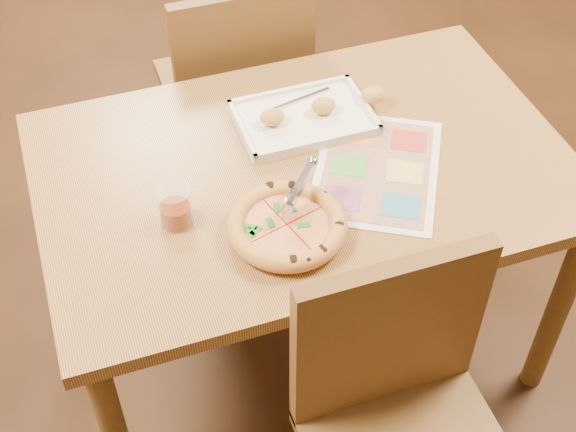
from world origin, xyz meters
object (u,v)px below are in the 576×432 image
object	(u,v)px
pizza	(287,226)
menu	(377,169)
chair_near	(402,401)
plate	(288,229)
pizza_cutter	(298,189)
appetizer_tray	(308,117)
glass_tumbler	(175,209)
dining_table	(304,189)
chair_far	(238,76)

from	to	relation	value
pizza	menu	world-z (taller)	pizza
chair_near	menu	xyz separation A→B (m)	(0.16, 0.52, 0.16)
chair_near	plate	distance (m)	0.45
chair_near	pizza_cutter	size ratio (longest dim) A/B	4.07
plate	appetizer_tray	distance (m)	0.39
pizza_cutter	menu	bearing A→B (deg)	-23.30
pizza	pizza_cutter	world-z (taller)	pizza_cutter
pizza	menu	xyz separation A→B (m)	(0.27, 0.13, -0.02)
glass_tumbler	menu	bearing A→B (deg)	1.48
dining_table	plate	size ratio (longest dim) A/B	5.43
dining_table	appetizer_tray	size ratio (longest dim) A/B	3.28
chair_far	pizza_cutter	distance (m)	0.80
pizza_cutter	glass_tumbler	distance (m)	0.28
dining_table	chair_near	size ratio (longest dim) A/B	2.77
pizza_cutter	appetizer_tray	bearing A→B (deg)	23.73
pizza_cutter	appetizer_tray	world-z (taller)	pizza_cutter
glass_tumbler	menu	xyz separation A→B (m)	(0.50, 0.01, -0.04)
chair_far	appetizer_tray	distance (m)	0.49
dining_table	pizza_cutter	bearing A→B (deg)	-115.42
chair_far	pizza_cutter	world-z (taller)	chair_far
plate	pizza_cutter	size ratio (longest dim) A/B	2.07
plate	pizza_cutter	distance (m)	0.09
plate	menu	world-z (taller)	plate
chair_near	pizza_cutter	world-z (taller)	chair_near
plate	glass_tumbler	size ratio (longest dim) A/B	2.44
chair_far	glass_tumbler	bearing A→B (deg)	63.66
plate	appetizer_tray	bearing A→B (deg)	63.47
chair_near	chair_far	world-z (taller)	same
glass_tumbler	plate	bearing A→B (deg)	-25.51
plate	pizza	size ratio (longest dim) A/B	0.88
menu	chair_far	bearing A→B (deg)	103.02
menu	pizza_cutter	bearing A→B (deg)	-160.99
dining_table	pizza	distance (m)	0.26
chair_near	pizza	world-z (taller)	chair_near
chair_near	menu	size ratio (longest dim) A/B	1.15
plate	menu	xyz separation A→B (m)	(0.27, 0.12, -0.00)
plate	glass_tumbler	bearing A→B (deg)	154.49
chair_near	appetizer_tray	size ratio (longest dim) A/B	1.19
chair_near	appetizer_tray	world-z (taller)	chair_near
dining_table	pizza_cutter	xyz separation A→B (m)	(-0.08, -0.16, 0.17)
chair_far	pizza	distance (m)	0.84
chair_far	appetizer_tray	bearing A→B (deg)	97.73
plate	menu	bearing A→B (deg)	24.39
glass_tumbler	menu	size ratio (longest dim) A/B	0.24
plate	menu	distance (m)	0.30
pizza	appetizer_tray	size ratio (longest dim) A/B	0.68
dining_table	menu	xyz separation A→B (m)	(0.16, -0.08, 0.09)
plate	appetizer_tray	world-z (taller)	appetizer_tray
appetizer_tray	pizza	bearing A→B (deg)	-116.74
chair_near	glass_tumbler	xyz separation A→B (m)	(-0.34, 0.51, 0.20)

